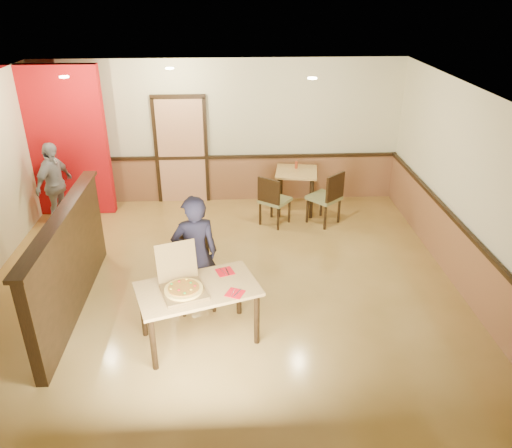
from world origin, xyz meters
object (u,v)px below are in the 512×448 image
(side_chair_left, at_px, (273,199))
(side_table, at_px, (296,180))
(side_chair_right, at_px, (327,196))
(passerby, at_px, (55,185))
(diner_chair, at_px, (194,268))
(diner, at_px, (195,255))
(pizza_box, at_px, (182,286))
(condiment, at_px, (296,165))
(main_table, at_px, (198,295))

(side_chair_left, bearing_deg, side_table, -91.85)
(side_chair_right, xyz_separation_m, passerby, (-4.91, 0.24, 0.23))
(side_chair_left, bearing_deg, diner_chair, 99.10)
(side_table, distance_m, passerby, 4.42)
(diner, bearing_deg, side_chair_left, -130.74)
(side_chair_left, xyz_separation_m, pizza_box, (-1.35, -3.24, 0.32))
(diner, height_order, condiment, diner)
(diner_chair, relative_size, pizza_box, 1.42)
(side_table, bearing_deg, diner_chair, -120.60)
(main_table, distance_m, condiment, 4.29)
(side_chair_right, xyz_separation_m, condiment, (-0.49, 0.75, 0.34))
(side_chair_left, height_order, diner, diner)
(pizza_box, bearing_deg, diner_chair, 66.09)
(diner_chair, height_order, diner, diner)
(passerby, distance_m, condiment, 4.45)
(diner, relative_size, condiment, 12.19)
(main_table, distance_m, diner, 0.68)
(main_table, distance_m, pizza_box, 0.25)
(side_chair_left, height_order, side_table, side_chair_left)
(side_chair_right, bearing_deg, side_chair_left, -42.22)
(side_chair_left, bearing_deg, pizza_box, 104.64)
(condiment, bearing_deg, side_table, -94.69)
(diner, bearing_deg, side_table, -133.58)
(condiment, bearing_deg, passerby, -173.34)
(diner_chair, distance_m, passerby, 3.73)
(side_chair_left, relative_size, side_chair_right, 0.94)
(side_table, height_order, diner, diner)
(diner_chair, distance_m, condiment, 3.63)
(side_table, bearing_deg, side_chair_left, -129.11)
(main_table, bearing_deg, side_chair_left, 51.25)
(main_table, relative_size, condiment, 11.68)
(pizza_box, distance_m, condiment, 4.40)
(main_table, distance_m, diner_chair, 0.81)
(side_chair_right, distance_m, passerby, 4.92)
(diner, bearing_deg, passerby, -60.79)
(diner_chair, relative_size, side_table, 1.15)
(diner, bearing_deg, condiment, -132.64)
(side_chair_right, bearing_deg, condiment, -99.30)
(side_chair_left, bearing_deg, diner, 101.26)
(diner_chair, xyz_separation_m, side_table, (1.77, 2.99, 0.09))
(side_table, xyz_separation_m, pizza_box, (-1.84, -3.85, 0.19))
(side_chair_right, height_order, condiment, side_chair_right)
(main_table, xyz_separation_m, diner, (-0.06, 0.65, 0.19))
(passerby, xyz_separation_m, pizza_box, (2.56, -3.48, 0.06))
(passerby, bearing_deg, side_table, -64.86)
(side_chair_right, bearing_deg, side_table, -92.67)
(side_chair_right, distance_m, condiment, 0.96)
(diner_chair, height_order, passerby, passerby)
(diner_chair, height_order, pizza_box, pizza_box)
(side_chair_right, relative_size, pizza_box, 1.43)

